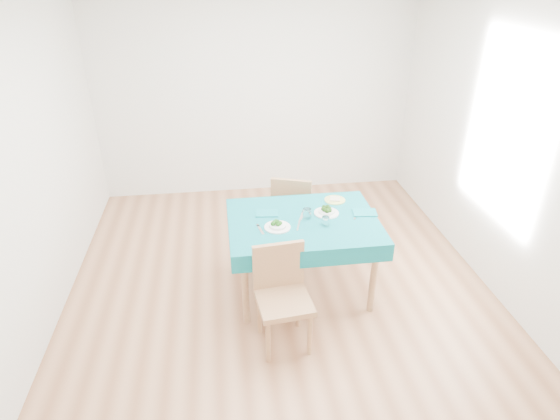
{
  "coord_description": "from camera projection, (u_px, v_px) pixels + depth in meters",
  "views": [
    {
      "loc": [
        -0.49,
        -3.6,
        2.8
      ],
      "look_at": [
        0.0,
        0.0,
        0.85
      ],
      "focal_mm": 30.0,
      "sensor_mm": 36.0,
      "label": 1
    }
  ],
  "objects": [
    {
      "name": "knife_far",
      "position": [
        356.0,
        214.0,
        4.25
      ],
      "size": [
        0.1,
        0.2,
        0.0
      ],
      "primitive_type": "cube",
      "rotation": [
        0.0,
        0.0,
        -0.39
      ],
      "color": "silver",
      "rests_on": "table"
    },
    {
      "name": "bread_slice",
      "position": [
        335.0,
        199.0,
        4.49
      ],
      "size": [
        0.12,
        0.12,
        0.01
      ],
      "primitive_type": "cube",
      "rotation": [
        0.0,
        0.0,
        -0.26
      ],
      "color": "beige",
      "rests_on": "side_plate"
    },
    {
      "name": "napkin_near",
      "position": [
        267.0,
        213.0,
        4.25
      ],
      "size": [
        0.22,
        0.16,
        0.01
      ],
      "primitive_type": "cube",
      "rotation": [
        0.0,
        0.0,
        -0.13
      ],
      "color": "#0D6A73",
      "rests_on": "table"
    },
    {
      "name": "chair_far",
      "position": [
        294.0,
        200.0,
        5.01
      ],
      "size": [
        0.55,
        0.57,
        1.05
      ],
      "primitive_type": "cube",
      "rotation": [
        0.0,
        0.0,
        2.8
      ],
      "color": "#956B46",
      "rests_on": "ground"
    },
    {
      "name": "tumbler_center",
      "position": [
        307.0,
        214.0,
        4.16
      ],
      "size": [
        0.07,
        0.07,
        0.09
      ],
      "primitive_type": "cylinder",
      "color": "white",
      "rests_on": "table"
    },
    {
      "name": "fork_near",
      "position": [
        261.0,
        230.0,
        4.0
      ],
      "size": [
        0.05,
        0.17,
        0.0
      ],
      "primitive_type": "cube",
      "rotation": [
        0.0,
        0.0,
        0.19
      ],
      "color": "silver",
      "rests_on": "table"
    },
    {
      "name": "bowl_far",
      "position": [
        327.0,
        210.0,
        4.25
      ],
      "size": [
        0.23,
        0.23,
        0.07
      ],
      "primitive_type": null,
      "color": "white",
      "rests_on": "table"
    },
    {
      "name": "side_plate",
      "position": [
        335.0,
        200.0,
        4.49
      ],
      "size": [
        0.2,
        0.2,
        0.01
      ],
      "primitive_type": "cylinder",
      "color": "#C5CB63",
      "rests_on": "table"
    },
    {
      "name": "bowl_near",
      "position": [
        277.0,
        224.0,
        4.02
      ],
      "size": [
        0.23,
        0.23,
        0.07
      ],
      "primitive_type": null,
      "color": "white",
      "rests_on": "table"
    },
    {
      "name": "napkin_far",
      "position": [
        365.0,
        213.0,
        4.27
      ],
      "size": [
        0.23,
        0.18,
        0.01
      ],
      "primitive_type": "cube",
      "rotation": [
        0.0,
        0.0,
        -0.13
      ],
      "color": "#0D6A73",
      "rests_on": "table"
    },
    {
      "name": "fork_far",
      "position": [
        302.0,
        215.0,
        4.23
      ],
      "size": [
        0.08,
        0.17,
        0.0
      ],
      "primitive_type": "cube",
      "rotation": [
        0.0,
        0.0,
        -0.35
      ],
      "color": "silver",
      "rests_on": "table"
    },
    {
      "name": "tumbler_side",
      "position": [
        325.0,
        221.0,
        4.05
      ],
      "size": [
        0.07,
        0.07,
        0.08
      ],
      "primitive_type": "cylinder",
      "color": "white",
      "rests_on": "table"
    },
    {
      "name": "knife_near",
      "position": [
        299.0,
        225.0,
        4.08
      ],
      "size": [
        0.07,
        0.2,
        0.0
      ],
      "primitive_type": "cube",
      "rotation": [
        0.0,
        0.0,
        -0.29
      ],
      "color": "silver",
      "rests_on": "table"
    },
    {
      "name": "room_shell",
      "position": [
        280.0,
        157.0,
        3.89
      ],
      "size": [
        4.02,
        4.52,
        2.73
      ],
      "color": "brown",
      "rests_on": "ground"
    },
    {
      "name": "table",
      "position": [
        302.0,
        255.0,
        4.34
      ],
      "size": [
        1.33,
        1.01,
        0.76
      ],
      "primitive_type": "cube",
      "color": "#095F68",
      "rests_on": "ground"
    },
    {
      "name": "chair_near",
      "position": [
        284.0,
        292.0,
        3.63
      ],
      "size": [
        0.46,
        0.5,
        1.04
      ],
      "primitive_type": "cube",
      "rotation": [
        0.0,
        0.0,
        0.1
      ],
      "color": "#956B46",
      "rests_on": "ground"
    }
  ]
}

